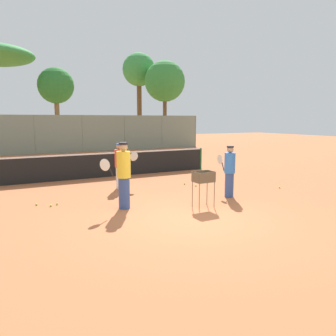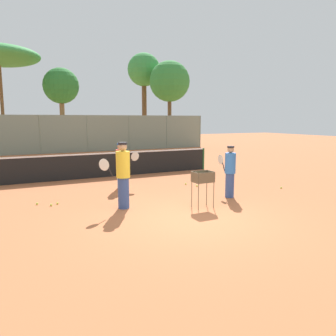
{
  "view_description": "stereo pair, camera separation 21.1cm",
  "coord_description": "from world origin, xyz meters",
  "px_view_note": "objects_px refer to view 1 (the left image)",
  "views": [
    {
      "loc": [
        -4.35,
        -6.78,
        2.51
      ],
      "look_at": [
        0.39,
        2.1,
        1.0
      ],
      "focal_mm": 35.0,
      "sensor_mm": 36.0,
      "label": 1
    },
    {
      "loc": [
        -4.16,
        -6.88,
        2.51
      ],
      "look_at": [
        0.39,
        2.1,
        1.0
      ],
      "focal_mm": 35.0,
      "sensor_mm": 36.0,
      "label": 2
    }
  ],
  "objects_px": {
    "ball_cart": "(203,180)",
    "player_white_outfit": "(229,171)",
    "tennis_net": "(108,164)",
    "player_yellow_shirt": "(120,165)",
    "player_red_cap": "(124,175)"
  },
  "relations": [
    {
      "from": "player_yellow_shirt",
      "to": "ball_cart",
      "type": "distance_m",
      "value": 3.79
    },
    {
      "from": "player_red_cap",
      "to": "ball_cart",
      "type": "distance_m",
      "value": 2.26
    },
    {
      "from": "tennis_net",
      "to": "player_yellow_shirt",
      "type": "relative_size",
      "value": 5.93
    },
    {
      "from": "player_white_outfit",
      "to": "player_red_cap",
      "type": "bearing_deg",
      "value": 85.53
    },
    {
      "from": "player_red_cap",
      "to": "ball_cart",
      "type": "bearing_deg",
      "value": 148.19
    },
    {
      "from": "ball_cart",
      "to": "player_red_cap",
      "type": "bearing_deg",
      "value": 154.83
    },
    {
      "from": "ball_cart",
      "to": "player_yellow_shirt",
      "type": "bearing_deg",
      "value": 108.44
    },
    {
      "from": "tennis_net",
      "to": "player_red_cap",
      "type": "xyz_separation_m",
      "value": [
        -1.2,
        -5.16,
        0.41
      ]
    },
    {
      "from": "player_red_cap",
      "to": "ball_cart",
      "type": "height_order",
      "value": "player_red_cap"
    },
    {
      "from": "tennis_net",
      "to": "player_red_cap",
      "type": "height_order",
      "value": "player_red_cap"
    },
    {
      "from": "player_white_outfit",
      "to": "ball_cart",
      "type": "height_order",
      "value": "player_white_outfit"
    },
    {
      "from": "ball_cart",
      "to": "player_white_outfit",
      "type": "bearing_deg",
      "value": 24.56
    },
    {
      "from": "tennis_net",
      "to": "ball_cart",
      "type": "bearing_deg",
      "value": -82.24
    },
    {
      "from": "player_white_outfit",
      "to": "player_red_cap",
      "type": "distance_m",
      "value": 3.51
    },
    {
      "from": "player_white_outfit",
      "to": "player_yellow_shirt",
      "type": "relative_size",
      "value": 1.01
    }
  ]
}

